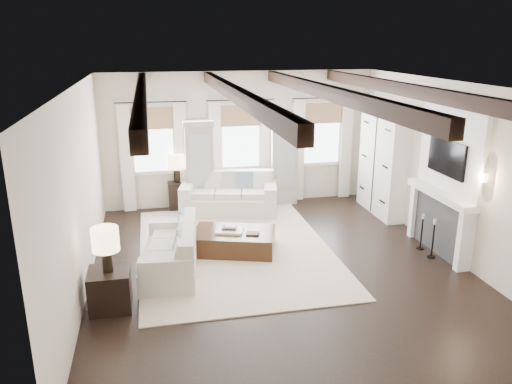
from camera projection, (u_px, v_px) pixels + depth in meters
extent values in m
plane|color=black|center=(278.00, 266.00, 8.94)|extent=(7.50, 7.50, 0.00)
cube|color=beige|center=(240.00, 139.00, 11.97)|extent=(6.50, 0.04, 3.20)
cube|color=beige|center=(375.00, 281.00, 4.97)|extent=(6.50, 0.04, 3.20)
cube|color=beige|center=(79.00, 193.00, 7.82)|extent=(0.04, 7.50, 3.20)
cube|color=beige|center=(451.00, 171.00, 9.12)|extent=(0.04, 7.50, 3.20)
cube|color=white|center=(281.00, 85.00, 8.00)|extent=(6.50, 7.50, 0.04)
cube|color=black|center=(141.00, 96.00, 7.59)|extent=(0.16, 7.40, 0.22)
cube|color=black|center=(235.00, 93.00, 7.88)|extent=(0.16, 7.40, 0.22)
cube|color=black|center=(325.00, 91.00, 8.18)|extent=(0.16, 7.40, 0.22)
cube|color=black|center=(406.00, 90.00, 8.48)|extent=(0.16, 7.40, 0.22)
cube|color=white|center=(153.00, 141.00, 11.52)|extent=(0.90, 0.03, 1.45)
cube|color=#9C7350|center=(152.00, 118.00, 11.31)|extent=(0.94, 0.04, 0.50)
cube|color=white|center=(127.00, 159.00, 11.42)|extent=(0.28, 0.08, 2.50)
cube|color=white|center=(181.00, 157.00, 11.66)|extent=(0.28, 0.08, 2.50)
cylinder|color=black|center=(151.00, 102.00, 11.15)|extent=(1.60, 0.02, 0.02)
cube|color=white|center=(240.00, 137.00, 11.93)|extent=(0.90, 0.03, 1.45)
cube|color=#9C7350|center=(241.00, 116.00, 11.72)|extent=(0.94, 0.04, 0.50)
cube|color=white|center=(216.00, 155.00, 11.83)|extent=(0.28, 0.08, 2.50)
cube|color=white|center=(266.00, 153.00, 12.07)|extent=(0.28, 0.08, 2.50)
cylinder|color=black|center=(241.00, 100.00, 11.56)|extent=(1.60, 0.02, 0.02)
cube|color=white|center=(322.00, 134.00, 12.34)|extent=(0.90, 0.03, 1.45)
cube|color=#9C7350|center=(323.00, 113.00, 12.13)|extent=(0.94, 0.04, 0.50)
cube|color=white|center=(298.00, 151.00, 12.24)|extent=(0.28, 0.08, 2.50)
cube|color=white|center=(346.00, 149.00, 12.48)|extent=(0.28, 0.08, 2.50)
cylinder|color=black|center=(325.00, 98.00, 11.97)|extent=(1.60, 0.02, 0.02)
cube|color=#B4AA9F|center=(199.00, 168.00, 11.74)|extent=(0.64, 0.38, 2.00)
cube|color=#B2B7BA|center=(200.00, 164.00, 11.51)|extent=(0.48, 0.02, 1.40)
cube|color=#B4AA9F|center=(198.00, 123.00, 11.43)|extent=(0.70, 0.42, 0.12)
cube|color=#B4AA9F|center=(283.00, 163.00, 12.15)|extent=(0.64, 0.38, 2.00)
cube|color=#B2B7BA|center=(286.00, 159.00, 11.92)|extent=(0.48, 0.02, 1.40)
cube|color=#B4AA9F|center=(284.00, 120.00, 11.84)|extent=(0.70, 0.42, 0.12)
cube|color=#2B2C2E|center=(441.00, 225.00, 9.41)|extent=(0.18, 1.50, 1.10)
cube|color=black|center=(438.00, 232.00, 9.45)|extent=(0.10, 0.90, 0.70)
cube|color=white|center=(465.00, 241.00, 8.64)|extent=(0.26, 0.14, 1.10)
cube|color=white|center=(417.00, 211.00, 10.17)|extent=(0.26, 0.14, 1.10)
cube|color=white|center=(441.00, 194.00, 9.22)|extent=(0.32, 1.90, 0.12)
cube|color=white|center=(452.00, 144.00, 8.96)|extent=(0.10, 1.90, 1.80)
cube|color=black|center=(447.00, 158.00, 9.02)|extent=(0.07, 1.10, 0.64)
cylinder|color=#FFD899|center=(484.00, 178.00, 8.08)|extent=(0.10, 0.10, 0.14)
cube|color=silver|center=(383.00, 160.00, 11.38)|extent=(0.40, 1.70, 2.50)
cube|color=black|center=(374.00, 161.00, 11.34)|extent=(0.01, 0.02, 2.40)
cube|color=beige|center=(235.00, 248.00, 9.69)|extent=(3.60, 4.96, 0.02)
cube|color=silver|center=(229.00, 204.00, 11.65)|extent=(2.37, 1.46, 0.42)
cube|color=silver|center=(230.00, 180.00, 11.87)|extent=(2.10, 0.69, 0.52)
cube|color=silver|center=(187.00, 190.00, 11.56)|extent=(0.47, 0.98, 0.27)
cube|color=silver|center=(270.00, 190.00, 11.54)|extent=(0.47, 0.98, 0.27)
cube|color=silver|center=(202.00, 193.00, 11.52)|extent=(0.71, 0.74, 0.15)
cube|color=silver|center=(229.00, 193.00, 11.51)|extent=(0.71, 0.74, 0.15)
cube|color=silver|center=(255.00, 193.00, 11.51)|extent=(0.71, 0.74, 0.15)
cube|color=slate|center=(196.00, 181.00, 11.70)|extent=(0.48, 0.32, 0.46)
cube|color=silver|center=(212.00, 181.00, 11.70)|extent=(0.48, 0.32, 0.46)
cube|color=beige|center=(229.00, 181.00, 11.70)|extent=(0.48, 0.32, 0.46)
cube|color=slate|center=(246.00, 181.00, 11.69)|extent=(0.48, 0.32, 0.46)
cube|color=silver|center=(263.00, 181.00, 11.69)|extent=(0.48, 0.32, 0.46)
cube|color=silver|center=(170.00, 261.00, 8.73)|extent=(1.11, 2.07, 0.38)
cube|color=silver|center=(189.00, 238.00, 8.63)|extent=(0.42, 1.90, 0.47)
cube|color=silver|center=(172.00, 226.00, 9.46)|extent=(0.87, 0.34, 0.24)
cube|color=silver|center=(166.00, 266.00, 7.81)|extent=(0.87, 0.34, 0.24)
cube|color=silver|center=(169.00, 236.00, 9.17)|extent=(0.62, 0.59, 0.13)
cube|color=silver|center=(167.00, 247.00, 8.65)|extent=(0.62, 0.59, 0.13)
cube|color=silver|center=(164.00, 261.00, 8.13)|extent=(0.62, 0.59, 0.13)
cube|color=slate|center=(182.00, 222.00, 9.28)|extent=(0.25, 0.42, 0.41)
cube|color=silver|center=(181.00, 229.00, 8.95)|extent=(0.25, 0.42, 0.41)
cube|color=beige|center=(180.00, 236.00, 8.61)|extent=(0.25, 0.42, 0.41)
cube|color=slate|center=(179.00, 244.00, 8.27)|extent=(0.25, 0.42, 0.41)
cube|color=silver|center=(178.00, 253.00, 7.94)|extent=(0.25, 0.42, 0.41)
cube|color=black|center=(234.00, 241.00, 9.53)|extent=(1.75, 1.38, 0.40)
cube|color=white|center=(230.00, 231.00, 9.47)|extent=(0.59, 0.51, 0.04)
cube|color=#262628|center=(229.00, 228.00, 9.49)|extent=(0.31, 0.27, 0.04)
cube|color=beige|center=(231.00, 226.00, 9.47)|extent=(0.26, 0.23, 0.03)
cube|color=#262628|center=(253.00, 234.00, 9.33)|extent=(0.28, 0.24, 0.03)
cube|color=black|center=(110.00, 289.00, 7.49)|extent=(0.61, 0.61, 0.61)
cylinder|color=black|center=(107.00, 261.00, 7.35)|extent=(0.15, 0.15, 0.33)
cylinder|color=#F9D89E|center=(105.00, 239.00, 7.25)|extent=(0.40, 0.40, 0.35)
cube|color=black|center=(178.00, 195.00, 11.90)|extent=(0.44, 0.44, 0.66)
cylinder|color=black|center=(177.00, 175.00, 11.76)|extent=(0.15, 0.15, 0.33)
cylinder|color=#F9D89E|center=(176.00, 161.00, 11.66)|extent=(0.40, 0.40, 0.35)
cylinder|color=black|center=(431.00, 256.00, 9.33)|extent=(0.15, 0.15, 0.02)
cylinder|color=black|center=(433.00, 241.00, 9.23)|extent=(0.03, 0.03, 0.66)
cylinder|color=beige|center=(435.00, 222.00, 9.12)|extent=(0.06, 0.06, 0.09)
cylinder|color=black|center=(420.00, 248.00, 9.70)|extent=(0.14, 0.14, 0.02)
cylinder|color=black|center=(422.00, 234.00, 9.61)|extent=(0.03, 0.03, 0.63)
cylinder|color=beige|center=(423.00, 216.00, 9.51)|extent=(0.05, 0.05, 0.09)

